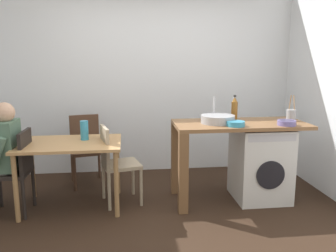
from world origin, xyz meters
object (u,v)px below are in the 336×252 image
(utensil_crock, at_px, (291,115))
(colander, at_px, (287,122))
(chair_opposite, at_px, (115,160))
(bottle_tall_green, at_px, (234,108))
(dining_table, at_px, (70,151))
(washing_machine, at_px, (260,163))
(chair_person_seat, at_px, (16,167))
(mixing_bowl, at_px, (236,123))
(chair_spare_by_wall, at_px, (86,145))
(vase, at_px, (84,130))

(utensil_crock, distance_m, colander, 0.33)
(chair_opposite, relative_size, colander, 4.50)
(chair_opposite, bearing_deg, bottle_tall_green, 83.54)
(dining_table, relative_size, colander, 5.50)
(chair_opposite, distance_m, washing_machine, 1.69)
(chair_opposite, distance_m, utensil_crock, 2.11)
(dining_table, xyz_separation_m, colander, (2.35, -0.25, 0.31))
(colander, bearing_deg, chair_person_seat, 177.18)
(bottle_tall_green, distance_m, mixing_bowl, 0.46)
(chair_spare_by_wall, relative_size, mixing_bowl, 4.54)
(chair_opposite, height_order, utensil_crock, utensil_crock)
(chair_spare_by_wall, bearing_deg, chair_opposite, 105.26)
(bottle_tall_green, bearing_deg, chair_person_seat, -172.88)
(chair_opposite, xyz_separation_m, chair_spare_by_wall, (-0.39, 0.74, 0.00))
(mixing_bowl, height_order, vase, mixing_bowl)
(vase, bearing_deg, mixing_bowl, -11.25)
(mixing_bowl, xyz_separation_m, colander, (0.57, -0.02, 0.00))
(dining_table, relative_size, mixing_bowl, 5.55)
(chair_person_seat, distance_m, mixing_bowl, 2.38)
(chair_person_seat, height_order, chair_spare_by_wall, same)
(chair_spare_by_wall, xyz_separation_m, vase, (0.07, -0.67, 0.34))
(chair_spare_by_wall, distance_m, washing_machine, 2.23)
(dining_table, relative_size, chair_spare_by_wall, 1.22)
(chair_opposite, distance_m, bottle_tall_green, 1.54)
(vase, bearing_deg, washing_machine, -3.62)
(washing_machine, distance_m, colander, 0.59)
(dining_table, relative_size, chair_opposite, 1.22)
(bottle_tall_green, xyz_separation_m, utensil_crock, (0.63, -0.18, -0.06))
(bottle_tall_green, relative_size, mixing_bowl, 1.46)
(chair_opposite, xyz_separation_m, washing_machine, (1.69, -0.06, -0.08))
(mixing_bowl, height_order, utensil_crock, utensil_crock)
(mixing_bowl, relative_size, vase, 0.92)
(colander, relative_size, vase, 0.93)
(chair_person_seat, xyz_separation_m, washing_machine, (2.71, 0.07, -0.08))
(colander, distance_m, vase, 2.23)
(chair_spare_by_wall, distance_m, vase, 0.76)
(chair_person_seat, bearing_deg, chair_opposite, -80.87)
(mixing_bowl, bearing_deg, chair_opposite, 168.84)
(dining_table, distance_m, utensil_crock, 2.56)
(colander, bearing_deg, utensil_crock, 56.30)
(dining_table, xyz_separation_m, washing_machine, (2.17, -0.03, -0.21))
(dining_table, xyz_separation_m, vase, (0.15, 0.10, 0.20))
(dining_table, bearing_deg, chair_spare_by_wall, 83.83)
(dining_table, relative_size, utensil_crock, 3.67)
(chair_person_seat, distance_m, washing_machine, 2.71)
(chair_opposite, bearing_deg, colander, 68.28)
(chair_person_seat, relative_size, utensil_crock, 3.00)
(chair_spare_by_wall, distance_m, bottle_tall_green, 1.98)
(chair_spare_by_wall, relative_size, washing_machine, 1.05)
(chair_person_seat, height_order, utensil_crock, utensil_crock)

